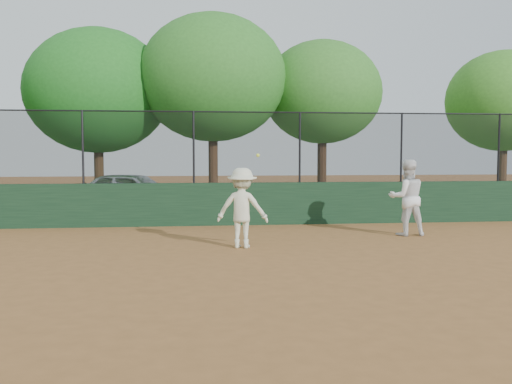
{
  "coord_description": "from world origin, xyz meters",
  "views": [
    {
      "loc": [
        -0.63,
        -9.97,
        2.06
      ],
      "look_at": [
        0.8,
        2.2,
        1.2
      ],
      "focal_mm": 40.0,
      "sensor_mm": 36.0,
      "label": 1
    }
  ],
  "objects": [
    {
      "name": "parked_car",
      "position": [
        -2.48,
        9.24,
        0.71
      ],
      "size": [
        4.48,
        2.97,
        1.42
      ],
      "primitive_type": "imported",
      "rotation": [
        0.0,
        0.0,
        1.23
      ],
      "color": "silver",
      "rests_on": "ground"
    },
    {
      "name": "tree_3",
      "position": [
        4.59,
        12.09,
        4.4
      ],
      "size": [
        4.67,
        4.25,
        6.43
      ],
      "color": "#3C2314",
      "rests_on": "ground"
    },
    {
      "name": "ground",
      "position": [
        0.0,
        0.0,
        0.0
      ],
      "size": [
        80.0,
        80.0,
        0.0
      ],
      "primitive_type": "plane",
      "color": "#925C2F",
      "rests_on": "ground"
    },
    {
      "name": "back_wall",
      "position": [
        0.0,
        6.0,
        0.6
      ],
      "size": [
        26.0,
        0.2,
        1.2
      ],
      "primitive_type": "cube",
      "color": "#193720",
      "rests_on": "ground"
    },
    {
      "name": "player_main",
      "position": [
        0.5,
        2.18,
        0.86
      ],
      "size": [
        1.25,
        0.92,
        2.03
      ],
      "color": "beige",
      "rests_on": "ground"
    },
    {
      "name": "grass_strip",
      "position": [
        0.0,
        12.0,
        0.0
      ],
      "size": [
        36.0,
        12.0,
        0.01
      ],
      "primitive_type": "cube",
      "color": "#2E5A1C",
      "rests_on": "ground"
    },
    {
      "name": "tree_4",
      "position": [
        11.28,
        10.6,
        3.99
      ],
      "size": [
        4.41,
        4.01,
        5.91
      ],
      "color": "#482D19",
      "rests_on": "ground"
    },
    {
      "name": "fence_assembly",
      "position": [
        -0.03,
        6.0,
        2.24
      ],
      "size": [
        26.0,
        0.06,
        2.0
      ],
      "color": "black",
      "rests_on": "back_wall"
    },
    {
      "name": "player_second",
      "position": [
        4.71,
        3.51,
        0.94
      ],
      "size": [
        0.93,
        0.74,
        1.88
      ],
      "primitive_type": "imported",
      "rotation": [
        0.0,
        0.0,
        3.11
      ],
      "color": "white",
      "rests_on": "ground"
    },
    {
      "name": "tree_2",
      "position": [
        0.27,
        11.4,
        4.8
      ],
      "size": [
        5.47,
        4.97,
        7.17
      ],
      "color": "#492C1A",
      "rests_on": "ground"
    },
    {
      "name": "tree_1",
      "position": [
        -4.03,
        12.2,
        4.36
      ],
      "size": [
        5.42,
        4.93,
        6.71
      ],
      "color": "#462D18",
      "rests_on": "ground"
    }
  ]
}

